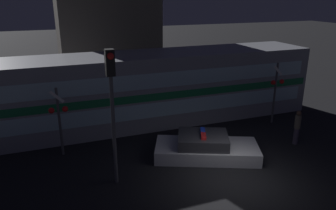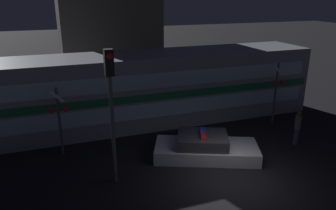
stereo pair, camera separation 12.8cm
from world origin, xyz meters
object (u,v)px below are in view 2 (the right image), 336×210
Objects in this scene: police_car at (205,148)px; traffic_light_corner at (111,94)px; train at (137,90)px; pedestrian at (297,127)px; crossing_signal_near at (277,88)px.

traffic_light_corner reaches higher than police_car.
police_car is 0.95× the size of traffic_light_corner.
train reaches higher than police_car.
police_car is at bearing 9.28° from traffic_light_corner.
pedestrian reaches higher than police_car.
pedestrian is 0.33× the size of traffic_light_corner.
train is 5.36m from police_car.
train is 8.19m from pedestrian.
traffic_light_corner reaches higher than train.
police_car is (1.68, -4.87, -1.46)m from train.
traffic_light_corner reaches higher than crossing_signal_near.
traffic_light_corner is at bearing -162.54° from crossing_signal_near.
train is 4.13× the size of police_car.
pedestrian is at bearing 2.25° from traffic_light_corner.
pedestrian is (6.25, -5.19, -1.04)m from train.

